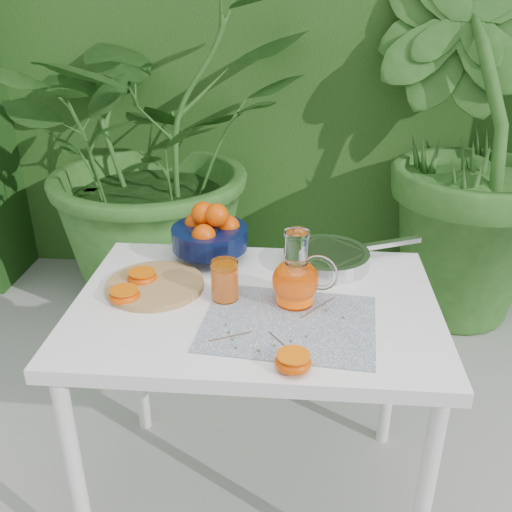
# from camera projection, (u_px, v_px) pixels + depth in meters

# --- Properties ---
(ground) EXTENTS (60.00, 60.00, 0.00)m
(ground) POSITION_uv_depth(u_px,v_px,m) (291.00, 479.00, 1.96)
(ground) COLOR beige
(hedge_backdrop) EXTENTS (8.00, 1.65, 2.50)m
(hedge_backdrop) POSITION_uv_depth(u_px,v_px,m) (317.00, 47.00, 3.28)
(hedge_backdrop) COLOR #1D3F12
(hedge_backdrop) RESTS_ON ground
(potted_plant_left) EXTENTS (2.30, 2.30, 1.65)m
(potted_plant_left) POSITION_uv_depth(u_px,v_px,m) (157.00, 143.00, 2.79)
(potted_plant_left) COLOR #2C5D20
(potted_plant_left) RESTS_ON ground
(potted_plant_right) EXTENTS (2.47, 2.47, 1.75)m
(potted_plant_right) POSITION_uv_depth(u_px,v_px,m) (461.00, 140.00, 2.65)
(potted_plant_right) COLOR #2C5D20
(potted_plant_right) RESTS_ON ground
(white_table) EXTENTS (1.00, 0.70, 0.75)m
(white_table) POSITION_uv_depth(u_px,v_px,m) (255.00, 327.00, 1.61)
(white_table) COLOR white
(white_table) RESTS_ON ground
(placemat) EXTENTS (0.47, 0.38, 0.00)m
(placemat) POSITION_uv_depth(u_px,v_px,m) (289.00, 323.00, 1.47)
(placemat) COLOR #0D1F4B
(placemat) RESTS_ON white_table
(cutting_board) EXTENTS (0.37, 0.37, 0.02)m
(cutting_board) POSITION_uv_depth(u_px,v_px,m) (155.00, 285.00, 1.63)
(cutting_board) COLOR #AD894E
(cutting_board) RESTS_ON white_table
(fruit_bowl) EXTENTS (0.27, 0.27, 0.19)m
(fruit_bowl) POSITION_uv_depth(u_px,v_px,m) (210.00, 233.00, 1.78)
(fruit_bowl) COLOR black
(fruit_bowl) RESTS_ON white_table
(juice_pitcher) EXTENTS (0.19, 0.16, 0.21)m
(juice_pitcher) POSITION_uv_depth(u_px,v_px,m) (296.00, 279.00, 1.53)
(juice_pitcher) COLOR white
(juice_pitcher) RESTS_ON white_table
(juice_tumbler) EXTENTS (0.09, 0.09, 0.11)m
(juice_tumbler) POSITION_uv_depth(u_px,v_px,m) (225.00, 281.00, 1.56)
(juice_tumbler) COLOR white
(juice_tumbler) RESTS_ON white_table
(saute_pan) EXTENTS (0.48, 0.35, 0.05)m
(saute_pan) POSITION_uv_depth(u_px,v_px,m) (328.00, 257.00, 1.76)
(saute_pan) COLOR #BDBCC1
(saute_pan) RESTS_ON white_table
(orange_halves) EXTENTS (0.58, 0.48, 0.04)m
(orange_halves) POSITION_uv_depth(u_px,v_px,m) (179.00, 308.00, 1.50)
(orange_halves) COLOR #E74002
(orange_halves) RESTS_ON white_table
(thyme_sprigs) EXTENTS (0.34, 0.29, 0.01)m
(thyme_sprigs) POSITION_uv_depth(u_px,v_px,m) (280.00, 327.00, 1.44)
(thyme_sprigs) COLOR brown
(thyme_sprigs) RESTS_ON white_table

